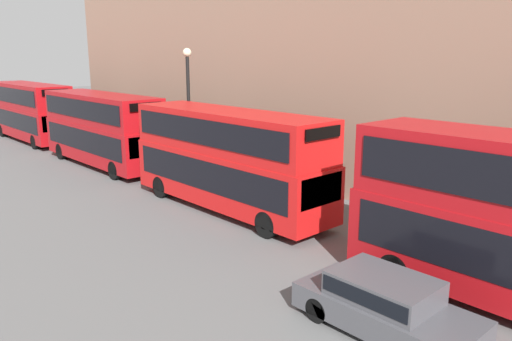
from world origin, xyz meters
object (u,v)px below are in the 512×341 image
Objects in this scene: bus_third_in_queue at (102,127)px; bus_trailing at (30,110)px; bus_second_in_queue at (228,156)px; car_hatchback at (385,303)px.

bus_trailing is (-0.00, 11.82, 0.04)m from bus_third_in_queue.
bus_third_in_queue is at bearing -90.00° from bus_trailing.
bus_trailing is at bearing 90.00° from bus_second_in_queue.
bus_second_in_queue reaches higher than car_hatchback.
bus_second_in_queue is 2.34× the size of car_hatchback.
bus_trailing is 33.68m from car_hatchback.
bus_trailing is 2.38× the size of car_hatchback.
bus_trailing reaches higher than bus_second_in_queue.
bus_trailing is (-0.00, 23.49, 0.04)m from bus_second_in_queue.
bus_second_in_queue is 0.98× the size of bus_trailing.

